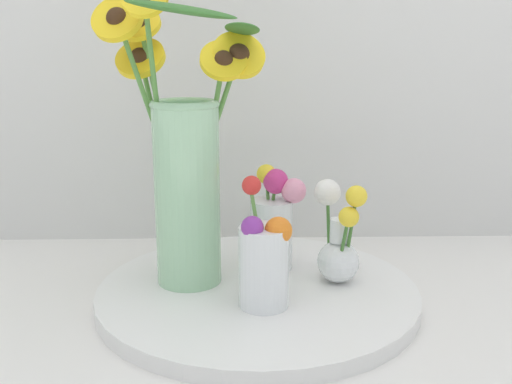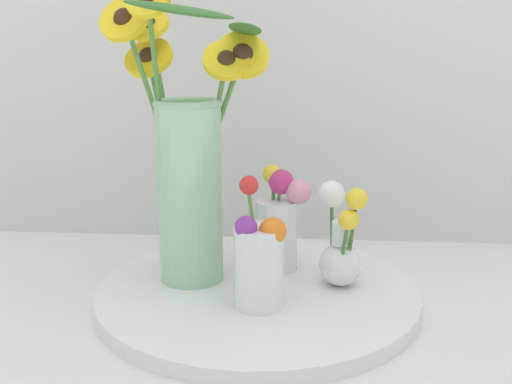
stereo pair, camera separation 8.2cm
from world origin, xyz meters
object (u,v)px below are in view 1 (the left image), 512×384
object	(u,v)px
vase_small_center	(264,260)
vase_bulb_right	(338,241)
serving_tray	(256,293)
vase_small_back	(274,222)
mason_jar_sunflowers	(185,163)

from	to	relation	value
vase_small_center	vase_bulb_right	xyz separation A→B (m)	(0.11, 0.08, -0.00)
serving_tray	vase_small_back	world-z (taller)	vase_small_back
vase_small_center	vase_small_back	world-z (taller)	vase_small_center
vase_small_center	vase_small_back	xyz separation A→B (m)	(0.02, 0.14, 0.01)
serving_tray	vase_small_center	distance (m)	0.10
mason_jar_sunflowers	vase_small_center	world-z (taller)	mason_jar_sunflowers
vase_small_back	serving_tray	bearing A→B (deg)	-111.39
vase_bulb_right	serving_tray	bearing A→B (deg)	-172.22
vase_small_center	vase_small_back	size ratio (longest dim) A/B	1.06
serving_tray	vase_bulb_right	size ratio (longest dim) A/B	3.02
mason_jar_sunflowers	vase_small_center	size ratio (longest dim) A/B	2.50
vase_small_center	mason_jar_sunflowers	bearing A→B (deg)	139.85
vase_small_center	vase_small_back	distance (m)	0.14
vase_small_back	vase_small_center	bearing A→B (deg)	-98.23
vase_bulb_right	vase_small_back	world-z (taller)	vase_small_back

